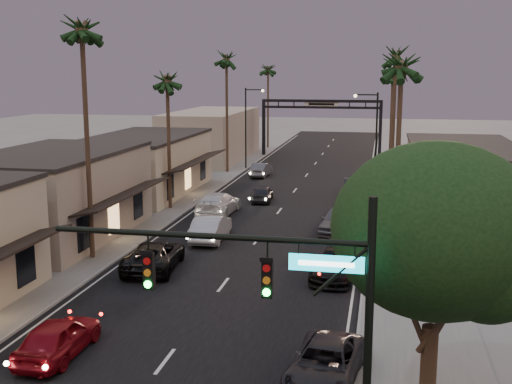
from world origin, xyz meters
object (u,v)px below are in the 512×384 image
at_px(traffic_signal, 294,298).
at_px(palm_far, 268,66).
at_px(streetlight_right, 373,135).
at_px(curbside_black, 337,263).
at_px(streetlight_left, 248,121).
at_px(corner_tree, 438,238).
at_px(arch, 321,113).
at_px(oncoming_red, 58,337).
at_px(oncoming_pickup, 154,255).
at_px(palm_rb, 396,51).
at_px(oncoming_silver, 211,228).
at_px(palm_lb, 81,23).
at_px(palm_ra, 402,59).
at_px(curbside_near, 325,364).
at_px(palm_ld, 226,55).
at_px(palm_lc, 167,75).

height_order(traffic_signal, palm_far, palm_far).
relative_size(streetlight_right, curbside_black, 1.68).
relative_size(streetlight_right, streetlight_left, 1.00).
xyz_separation_m(corner_tree, arch, (-9.48, 62.55, -0.45)).
bearing_deg(streetlight_right, curbside_black, -93.15).
height_order(oncoming_red, oncoming_pickup, oncoming_pickup).
bearing_deg(curbside_black, palm_rb, 89.12).
bearing_deg(streetlight_left, palm_far, 93.95).
relative_size(palm_rb, oncoming_red, 3.15).
relative_size(traffic_signal, curbside_black, 1.59).
distance_m(corner_tree, oncoming_silver, 24.12).
bearing_deg(palm_far, curbside_black, -76.18).
distance_m(streetlight_left, palm_lb, 36.93).
bearing_deg(palm_rb, traffic_signal, -94.16).
bearing_deg(palm_rb, oncoming_red, -110.38).
bearing_deg(traffic_signal, streetlight_left, 103.14).
distance_m(palm_ra, curbside_near, 18.20).
bearing_deg(curbside_near, curbside_black, 98.79).
bearing_deg(curbside_black, corner_tree, -67.94).
bearing_deg(oncoming_red, palm_rb, -110.42).
xyz_separation_m(streetlight_right, palm_ld, (-15.52, 10.00, 7.09)).
distance_m(palm_ra, palm_far, 56.58).
bearing_deg(oncoming_silver, curbside_black, 142.37).
bearing_deg(traffic_signal, palm_rb, 85.84).
relative_size(palm_lc, palm_ld, 0.86).
relative_size(corner_tree, oncoming_silver, 1.73).
bearing_deg(arch, palm_ra, -79.41).
relative_size(oncoming_red, oncoming_pickup, 0.80).
distance_m(palm_lc, curbside_black, 22.56).
distance_m(streetlight_right, palm_rb, 7.35).
bearing_deg(streetlight_right, arch, 105.47).
distance_m(streetlight_left, palm_far, 20.96).
bearing_deg(palm_rb, corner_tree, -88.63).
bearing_deg(streetlight_right, palm_ra, -85.43).
distance_m(palm_rb, curbside_black, 25.58).
distance_m(traffic_signal, streetlight_left, 55.45).
bearing_deg(oncoming_pickup, curbside_near, 126.85).
height_order(traffic_signal, curbside_near, traffic_signal).
bearing_deg(oncoming_silver, streetlight_left, -84.92).
bearing_deg(oncoming_silver, streetlight_right, -121.73).
bearing_deg(palm_far, oncoming_silver, -83.95).
relative_size(palm_lc, palm_far, 0.92).
xyz_separation_m(traffic_signal, curbside_black, (-0.07, 17.41, -4.30)).
relative_size(palm_far, oncoming_silver, 2.59).
xyz_separation_m(streetlight_right, palm_rb, (1.68, -1.00, 7.09)).
height_order(streetlight_right, palm_lc, palm_lc).
height_order(palm_ra, oncoming_pickup, palm_ra).
distance_m(traffic_signal, curbside_near, 7.07).
relative_size(arch, oncoming_silver, 2.99).
relative_size(palm_lb, oncoming_pickup, 2.69).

